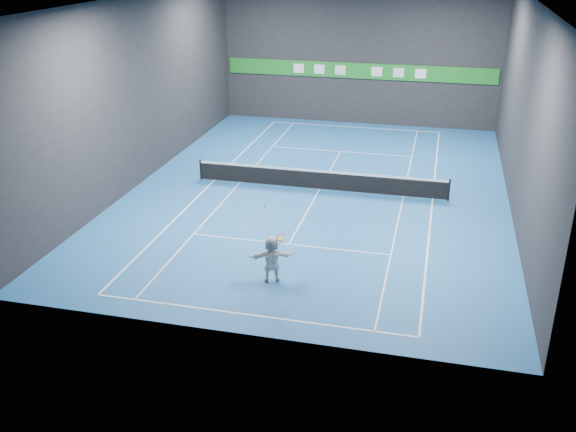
% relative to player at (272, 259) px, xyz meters
% --- Properties ---
extents(ground, '(26.00, 26.00, 0.00)m').
position_rel_player_xyz_m(ground, '(-0.11, 9.46, -0.87)').
color(ground, '#1C599C').
rests_on(ground, ground).
extents(wall_back, '(18.00, 0.10, 9.00)m').
position_rel_player_xyz_m(wall_back, '(-0.11, 22.46, 3.63)').
color(wall_back, '#232326').
rests_on(wall_back, ground).
extents(wall_front, '(18.00, 0.10, 9.00)m').
position_rel_player_xyz_m(wall_front, '(-0.11, -3.54, 3.63)').
color(wall_front, '#232326').
rests_on(wall_front, ground).
extents(wall_left, '(0.10, 26.00, 9.00)m').
position_rel_player_xyz_m(wall_left, '(-9.11, 9.46, 3.63)').
color(wall_left, '#232326').
rests_on(wall_left, ground).
extents(wall_right, '(0.10, 26.00, 9.00)m').
position_rel_player_xyz_m(wall_right, '(8.89, 9.46, 3.63)').
color(wall_right, '#232326').
rests_on(wall_right, ground).
extents(baseline_near, '(10.98, 0.08, 0.01)m').
position_rel_player_xyz_m(baseline_near, '(-0.11, -2.43, -0.87)').
color(baseline_near, white).
rests_on(baseline_near, ground).
extents(baseline_far, '(10.98, 0.08, 0.01)m').
position_rel_player_xyz_m(baseline_far, '(-0.11, 21.35, -0.87)').
color(baseline_far, white).
rests_on(baseline_far, ground).
extents(sideline_doubles_left, '(0.08, 23.78, 0.01)m').
position_rel_player_xyz_m(sideline_doubles_left, '(-5.60, 9.46, -0.87)').
color(sideline_doubles_left, white).
rests_on(sideline_doubles_left, ground).
extents(sideline_doubles_right, '(0.08, 23.78, 0.01)m').
position_rel_player_xyz_m(sideline_doubles_right, '(5.38, 9.46, -0.87)').
color(sideline_doubles_right, white).
rests_on(sideline_doubles_right, ground).
extents(sideline_singles_left, '(0.06, 23.78, 0.01)m').
position_rel_player_xyz_m(sideline_singles_left, '(-4.22, 9.46, -0.87)').
color(sideline_singles_left, white).
rests_on(sideline_singles_left, ground).
extents(sideline_singles_right, '(0.06, 23.78, 0.01)m').
position_rel_player_xyz_m(sideline_singles_right, '(4.00, 9.46, -0.87)').
color(sideline_singles_right, white).
rests_on(sideline_singles_right, ground).
extents(service_line_near, '(8.23, 0.06, 0.01)m').
position_rel_player_xyz_m(service_line_near, '(-0.11, 3.06, -0.87)').
color(service_line_near, white).
rests_on(service_line_near, ground).
extents(service_line_far, '(8.23, 0.06, 0.01)m').
position_rel_player_xyz_m(service_line_far, '(-0.11, 15.86, -0.87)').
color(service_line_far, white).
rests_on(service_line_far, ground).
extents(center_service_line, '(0.06, 12.80, 0.01)m').
position_rel_player_xyz_m(center_service_line, '(-0.11, 9.46, -0.87)').
color(center_service_line, white).
rests_on(center_service_line, ground).
extents(player, '(1.70, 1.07, 1.75)m').
position_rel_player_xyz_m(player, '(0.00, 0.00, 0.00)').
color(player, white).
rests_on(player, ground).
extents(tennis_ball, '(0.06, 0.06, 0.06)m').
position_rel_player_xyz_m(tennis_ball, '(-0.24, 0.02, 1.99)').
color(tennis_ball, '#C1D723').
rests_on(tennis_ball, player).
extents(tennis_net, '(12.50, 0.10, 1.07)m').
position_rel_player_xyz_m(tennis_net, '(-0.11, 9.46, -0.33)').
color(tennis_net, black).
rests_on(tennis_net, ground).
extents(sponsor_banner, '(17.64, 0.11, 1.00)m').
position_rel_player_xyz_m(sponsor_banner, '(-0.11, 22.40, 2.63)').
color(sponsor_banner, '#1C8125').
rests_on(sponsor_banner, wall_back).
extents(tennis_racket, '(0.43, 0.36, 0.49)m').
position_rel_player_xyz_m(tennis_racket, '(0.32, 0.05, 0.82)').
color(tennis_racket, red).
rests_on(tennis_racket, player).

